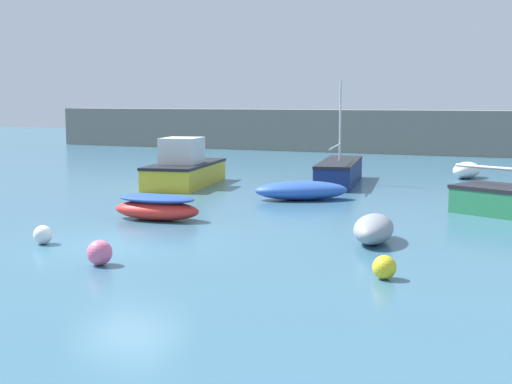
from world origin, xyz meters
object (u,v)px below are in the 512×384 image
Objects in this scene: fishing_dinghy_green at (467,170)px; rowboat_with_red_cover at (157,207)px; dinghy_near_pier at (374,229)px; mooring_buoy_yellow at (384,267)px; mooring_buoy_pink at (100,253)px; rowboat_blue_near at (301,190)px; mooring_buoy_white at (43,235)px; cabin_cruiser_white at (184,169)px; sailboat_short_mast at (339,172)px.

rowboat_with_red_cover is at bearing -10.38° from fishing_dinghy_green.
mooring_buoy_yellow is (1.15, -3.60, -0.12)m from dinghy_near_pier.
rowboat_with_red_cover is 6.05m from mooring_buoy_pink.
rowboat_with_red_cover is 5.74× the size of mooring_buoy_yellow.
fishing_dinghy_green is 17.42m from rowboat_with_red_cover.
rowboat_with_red_cover is at bearing 151.60° from mooring_buoy_yellow.
dinghy_near_pier reaches higher than mooring_buoy_pink.
rowboat_blue_near is at bearing 118.41° from mooring_buoy_yellow.
rowboat_blue_near reaches higher than mooring_buoy_white.
fishing_dinghy_green is at bearing 68.80° from mooring_buoy_white.
cabin_cruiser_white is 2.51× the size of fishing_dinghy_green.
cabin_cruiser_white is 8.82m from rowboat_with_red_cover.
cabin_cruiser_white reaches higher than mooring_buoy_white.
mooring_buoy_white is at bearing 179.79° from mooring_buoy_yellow.
mooring_buoy_yellow is at bearing 10.12° from dinghy_near_pier.
mooring_buoy_pink is at bearing 0.49° from fishing_dinghy_green.
mooring_buoy_yellow is (5.57, -10.30, -0.10)m from rowboat_blue_near.
dinghy_near_pier reaches higher than mooring_buoy_white.
dinghy_near_pier is (10.53, -8.84, -0.35)m from cabin_cruiser_white.
mooring_buoy_yellow is at bearing -90.44° from rowboat_blue_near.
dinghy_near_pier is 6.98m from mooring_buoy_pink.
rowboat_with_red_cover reaches higher than dinghy_near_pier.
cabin_cruiser_white is (-6.10, 2.15, 0.37)m from rowboat_blue_near.
sailboat_short_mast is 13.00m from dinghy_near_pier.
sailboat_short_mast reaches higher than mooring_buoy_yellow.
mooring_buoy_white is (-3.03, -15.71, -0.28)m from sailboat_short_mast.
fishing_dinghy_green is (10.71, 7.83, -0.33)m from cabin_cruiser_white.
rowboat_with_red_cover is at bearing -142.11° from rowboat_blue_near.
mooring_buoy_yellow is at bearing -0.21° from mooring_buoy_white.
cabin_cruiser_white is 11.49× the size of mooring_buoy_yellow.
mooring_buoy_pink reaches higher than mooring_buoy_yellow.
mooring_buoy_pink is (-5.13, -21.59, -0.10)m from fishing_dinghy_green.
rowboat_blue_near is at bearing 87.43° from mooring_buoy_pink.
rowboat_with_red_cover reaches higher than mooring_buoy_white.
fishing_dinghy_green is 0.97× the size of dinghy_near_pier.
fishing_dinghy_green reaches higher than mooring_buoy_pink.
cabin_cruiser_white is 6.76m from sailboat_short_mast.
rowboat_with_red_cover is at bearing 80.85° from mooring_buoy_white.
fishing_dinghy_green is 22.19m from mooring_buoy_pink.
rowboat_blue_near is 10.98m from fishing_dinghy_green.
cabin_cruiser_white is 14.86m from mooring_buoy_pink.
dinghy_near_pier is at bearing 24.97° from mooring_buoy_white.
rowboat_blue_near is at bearing 72.47° from mooring_buoy_white.
mooring_buoy_white is (-3.24, -10.27, -0.11)m from rowboat_blue_near.
cabin_cruiser_white is at bearing -39.99° from fishing_dinghy_green.
mooring_buoy_pink is (-6.09, -1.32, 0.04)m from mooring_buoy_yellow.
rowboat_with_red_cover reaches higher than mooring_buoy_pink.
cabin_cruiser_white is 2.43× the size of dinghy_near_pier.
fishing_dinghy_green reaches higher than mooring_buoy_white.
fishing_dinghy_green is at bearing -64.36° from cabin_cruiser_white.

